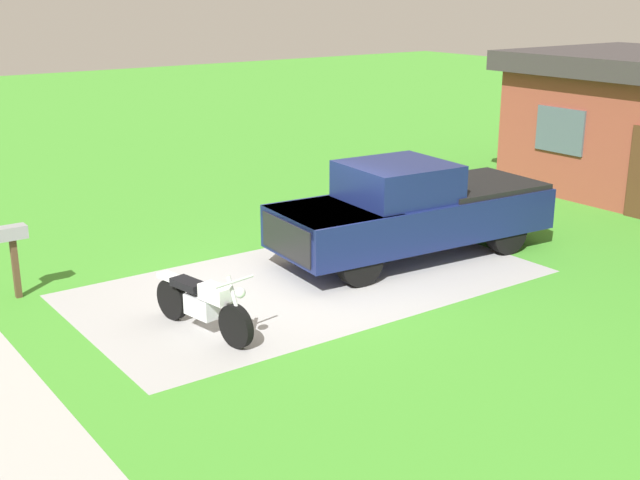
# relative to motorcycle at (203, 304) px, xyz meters

# --- Properties ---
(ground_plane) EXTENTS (80.00, 80.00, 0.00)m
(ground_plane) POSITION_rel_motorcycle_xyz_m (-0.83, 2.58, -0.47)
(ground_plane) COLOR #42932C
(driveway_pad) EXTENTS (4.41, 8.24, 0.01)m
(driveway_pad) POSITION_rel_motorcycle_xyz_m (-0.83, 2.58, -0.47)
(driveway_pad) COLOR #A0A0A0
(driveway_pad) RESTS_ON ground
(motorcycle) EXTENTS (2.20, 0.76, 1.09)m
(motorcycle) POSITION_rel_motorcycle_xyz_m (0.00, 0.00, 0.00)
(motorcycle) COLOR black
(motorcycle) RESTS_ON ground
(pickup_truck) EXTENTS (2.43, 5.76, 1.90)m
(pickup_truck) POSITION_rel_motorcycle_xyz_m (-0.92, 5.13, 0.48)
(pickup_truck) COLOR black
(pickup_truck) RESTS_ON ground
(mailbox) EXTENTS (0.26, 0.48, 1.26)m
(mailbox) POSITION_rel_motorcycle_xyz_m (-3.18, -1.85, 0.51)
(mailbox) COLOR #4C3823
(mailbox) RESTS_ON ground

